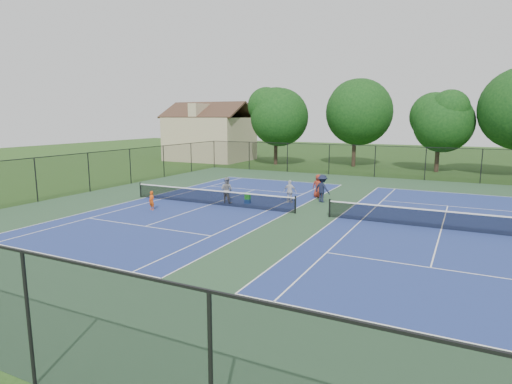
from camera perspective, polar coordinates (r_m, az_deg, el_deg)
The scene contains 16 objects.
ground at distance 25.31m, azimuth 7.47°, elevation -3.11°, with size 140.00×140.00×0.00m, color #234716.
court_pad at distance 25.31m, azimuth 7.47°, elevation -3.10°, with size 36.00×36.00×0.01m, color #2A4A2A.
tennis_court_left at distance 28.29m, azimuth -6.04°, elevation -1.48°, with size 12.00×23.83×1.07m.
tennis_court_right at distance 24.01m, azimuth 23.49°, elevation -4.34°, with size 12.00×23.83×1.07m.
perimeter_fence at distance 25.00m, azimuth 7.55°, elevation 0.47°, with size 36.08×36.08×3.02m.
tree_back_a at distance 51.78m, azimuth 2.68°, elevation 10.36°, with size 6.80×6.80×9.15m.
tree_back_b at distance 50.77m, azimuth 13.13°, elevation 10.75°, with size 7.60×7.60×10.03m.
tree_back_c at distance 48.42m, azimuth 23.32°, elevation 8.93°, with size 6.00×6.00×8.40m.
clapboard_house at distance 57.47m, azimuth -6.16°, elevation 7.33°, with size 10.80×8.10×7.65m.
child_player at distance 27.16m, azimuth -13.75°, elevation -1.13°, with size 0.43×0.29×1.19m, color #E74E0F.
instructor at distance 28.65m, azimuth -3.92°, elevation 0.27°, with size 0.85×0.66×1.74m, color gray.
bystander_a at distance 28.69m, azimuth 4.55°, elevation 0.08°, with size 0.91×0.38×1.55m, color silver.
bystander_b at distance 29.13m, azimuth 8.84°, elevation 0.47°, with size 1.21×0.70×1.88m, color #161B32.
bystander_c at distance 30.81m, azimuth 8.29°, elevation 0.80°, with size 0.82×0.53×1.67m, color maroon.
ball_crate at distance 28.50m, azimuth -1.13°, elevation -1.26°, with size 0.37×0.32×0.28m, color navy.
ball_hopper at distance 28.44m, azimuth -1.13°, elevation -0.56°, with size 0.34×0.28×0.42m, color green.
Camera 1 is at (7.99, -23.33, 5.70)m, focal length 30.00 mm.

